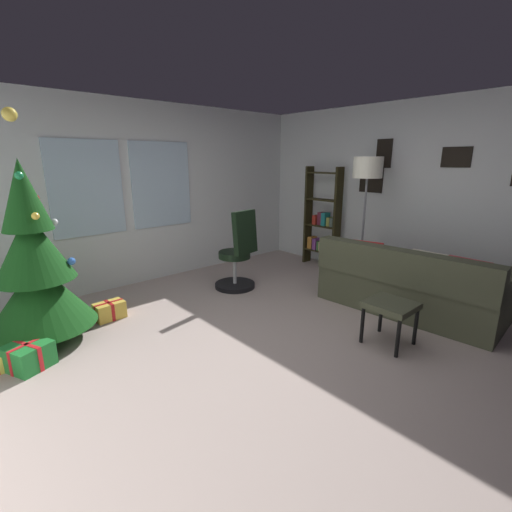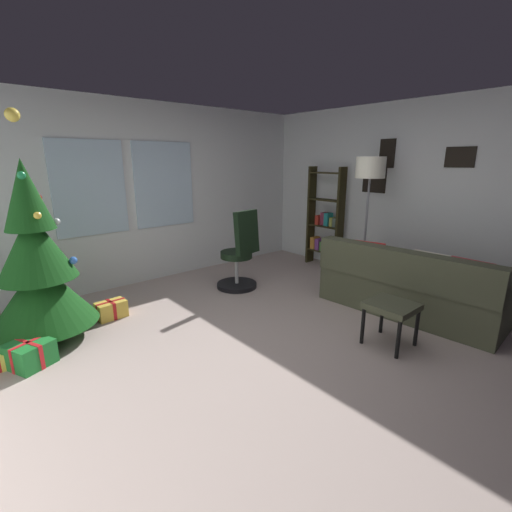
% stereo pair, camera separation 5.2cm
% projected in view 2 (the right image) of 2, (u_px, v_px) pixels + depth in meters
% --- Properties ---
extents(ground_plane, '(5.18, 5.11, 0.10)m').
position_uv_depth(ground_plane, '(279.00, 342.00, 3.63)').
color(ground_plane, '#AA978F').
extents(wall_back_with_windows, '(5.18, 0.12, 2.53)m').
position_uv_depth(wall_back_with_windows, '(154.00, 193.00, 5.17)').
color(wall_back_with_windows, silver).
rests_on(wall_back_with_windows, ground_plane).
extents(wall_right_with_frames, '(0.12, 5.11, 2.53)m').
position_uv_depth(wall_right_with_frames, '(416.00, 195.00, 4.95)').
color(wall_right_with_frames, silver).
rests_on(wall_right_with_frames, ground_plane).
extents(couch, '(1.75, 2.03, 0.80)m').
position_uv_depth(couch, '(426.00, 287.00, 4.20)').
color(couch, '#404330').
rests_on(couch, ground_plane).
extents(footstool, '(0.41, 0.43, 0.43)m').
position_uv_depth(footstool, '(391.00, 309.00, 3.39)').
color(footstool, '#404330').
rests_on(footstool, ground_plane).
extents(holiday_tree, '(0.97, 0.97, 2.18)m').
position_uv_depth(holiday_tree, '(38.00, 268.00, 3.42)').
color(holiday_tree, '#4C331E').
rests_on(holiday_tree, ground_plane).
extents(gift_box_red, '(0.30, 0.21, 0.15)m').
position_uv_depth(gift_box_red, '(2.00, 359.00, 3.09)').
color(gift_box_red, red).
rests_on(gift_box_red, ground_plane).
extents(gift_box_green, '(0.41, 0.42, 0.23)m').
position_uv_depth(gift_box_green, '(30.00, 354.00, 3.11)').
color(gift_box_green, '#1E722D').
rests_on(gift_box_green, ground_plane).
extents(gift_box_gold, '(0.33, 0.21, 0.20)m').
position_uv_depth(gift_box_gold, '(111.00, 310.00, 4.05)').
color(gift_box_gold, gold).
rests_on(gift_box_gold, ground_plane).
extents(office_chair, '(0.56, 0.56, 1.10)m').
position_uv_depth(office_chair, '(240.00, 258.00, 4.90)').
color(office_chair, black).
rests_on(office_chair, ground_plane).
extents(bookshelf, '(0.18, 0.64, 1.64)m').
position_uv_depth(bookshelf, '(325.00, 223.00, 5.90)').
color(bookshelf, black).
rests_on(bookshelf, ground_plane).
extents(floor_lamp, '(0.39, 0.39, 1.78)m').
position_uv_depth(floor_lamp, '(370.00, 176.00, 4.79)').
color(floor_lamp, slate).
rests_on(floor_lamp, ground_plane).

